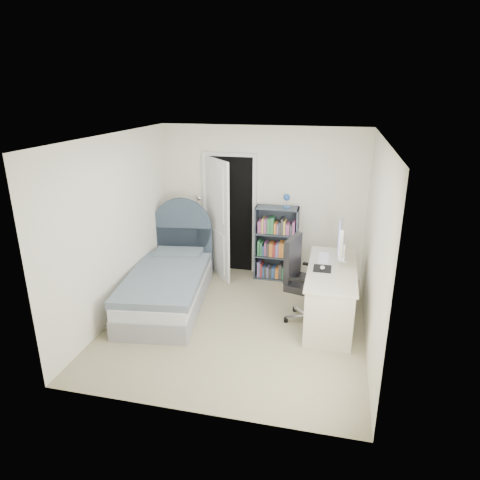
% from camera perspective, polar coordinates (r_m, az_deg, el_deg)
% --- Properties ---
extents(room_shell, '(3.50, 3.70, 2.60)m').
position_cam_1_polar(room_shell, '(5.48, -0.41, 0.47)').
color(room_shell, gray).
rests_on(room_shell, ground).
extents(door, '(0.92, 0.64, 2.06)m').
position_cam_1_polar(door, '(7.16, -2.44, 3.23)').
color(door, black).
rests_on(door, ground).
extents(bed, '(1.32, 2.32, 1.36)m').
position_cam_1_polar(bed, '(6.51, -9.45, -5.61)').
color(bed, gray).
rests_on(bed, ground).
extents(nightstand, '(0.37, 0.37, 0.55)m').
position_cam_1_polar(nightstand, '(7.56, -6.18, -1.36)').
color(nightstand, tan).
rests_on(nightstand, ground).
extents(floor_lamp, '(0.19, 0.19, 1.33)m').
position_cam_1_polar(floor_lamp, '(7.52, -5.48, 0.05)').
color(floor_lamp, silver).
rests_on(floor_lamp, ground).
extents(bookcase, '(0.70, 0.30, 1.48)m').
position_cam_1_polar(bookcase, '(7.12, 4.90, -0.83)').
color(bookcase, '#3D4754').
rests_on(bookcase, ground).
extents(desk, '(0.64, 1.61, 1.32)m').
position_cam_1_polar(desk, '(6.00, 11.99, -6.73)').
color(desk, beige).
rests_on(desk, ground).
extents(office_chair, '(0.65, 0.67, 1.19)m').
position_cam_1_polar(office_chair, '(5.85, 8.26, -4.78)').
color(office_chair, silver).
rests_on(office_chair, ground).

